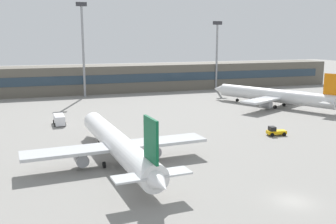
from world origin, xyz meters
The scene contains 8 objects.
ground_plane centered at (0.00, 40.00, 0.00)m, with size 400.00×400.00×0.00m, color gray.
terminal_building centered at (0.00, 95.54, 4.50)m, with size 159.85×12.13×9.00m.
airplane_near centered at (-16.20, 20.34, 2.93)m, with size 27.15×38.87×9.60m.
airplane_mid centered at (32.47, 52.93, 2.99)m, with size 26.57×36.73×9.82m.
baggage_tug_yellow centered at (15.26, 26.15, 0.80)m, with size 3.77×2.22×1.75m.
service_van_white centered at (-22.90, 48.70, 1.11)m, with size 2.49×5.28×2.08m.
floodlight_tower_west centered at (33.16, 89.23, 13.86)m, with size 3.20×0.80×23.76m.
floodlight_tower_east centered at (-13.19, 86.24, 16.35)m, with size 3.20×0.80×28.57m.
Camera 1 is at (-26.31, -33.94, 18.18)m, focal length 40.97 mm.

